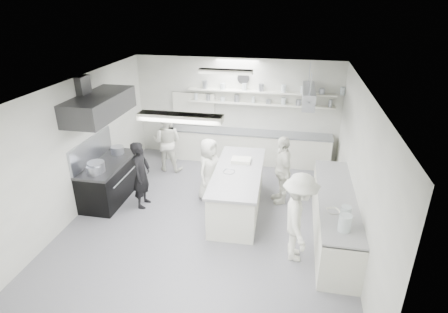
% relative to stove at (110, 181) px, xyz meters
% --- Properties ---
extents(floor, '(6.00, 7.00, 0.02)m').
position_rel_stove_xyz_m(floor, '(2.60, -0.40, -0.46)').
color(floor, gray).
rests_on(floor, ground).
extents(ceiling, '(6.00, 7.00, 0.02)m').
position_rel_stove_xyz_m(ceiling, '(2.60, -0.40, 2.56)').
color(ceiling, silver).
rests_on(ceiling, wall_back).
extents(wall_back, '(6.00, 0.04, 3.00)m').
position_rel_stove_xyz_m(wall_back, '(2.60, 3.10, 1.05)').
color(wall_back, silver).
rests_on(wall_back, floor).
extents(wall_front, '(6.00, 0.04, 3.00)m').
position_rel_stove_xyz_m(wall_front, '(2.60, -3.90, 1.05)').
color(wall_front, silver).
rests_on(wall_front, floor).
extents(wall_left, '(0.04, 7.00, 3.00)m').
position_rel_stove_xyz_m(wall_left, '(-0.40, -0.40, 1.05)').
color(wall_left, silver).
rests_on(wall_left, floor).
extents(wall_right, '(0.04, 7.00, 3.00)m').
position_rel_stove_xyz_m(wall_right, '(5.60, -0.40, 1.05)').
color(wall_right, silver).
rests_on(wall_right, floor).
extents(stove, '(0.80, 1.80, 0.90)m').
position_rel_stove_xyz_m(stove, '(0.00, 0.00, 0.00)').
color(stove, black).
rests_on(stove, floor).
extents(exhaust_hood, '(0.85, 2.00, 0.50)m').
position_rel_stove_xyz_m(exhaust_hood, '(0.00, -0.00, 1.90)').
color(exhaust_hood, '#353536').
rests_on(exhaust_hood, wall_left).
extents(back_counter, '(5.00, 0.60, 0.92)m').
position_rel_stove_xyz_m(back_counter, '(2.90, 2.80, 0.01)').
color(back_counter, white).
rests_on(back_counter, floor).
extents(shelf_lower, '(4.20, 0.26, 0.04)m').
position_rel_stove_xyz_m(shelf_lower, '(3.30, 2.97, 1.30)').
color(shelf_lower, white).
rests_on(shelf_lower, wall_back).
extents(shelf_upper, '(4.20, 0.26, 0.04)m').
position_rel_stove_xyz_m(shelf_upper, '(3.30, 2.97, 1.65)').
color(shelf_upper, white).
rests_on(shelf_upper, wall_back).
extents(pass_through_window, '(1.30, 0.04, 1.00)m').
position_rel_stove_xyz_m(pass_through_window, '(1.30, 3.08, 1.00)').
color(pass_through_window, black).
rests_on(pass_through_window, wall_back).
extents(wall_clock, '(0.32, 0.05, 0.32)m').
position_rel_stove_xyz_m(wall_clock, '(2.80, 3.06, 2.00)').
color(wall_clock, white).
rests_on(wall_clock, wall_back).
extents(right_counter, '(0.74, 3.30, 0.94)m').
position_rel_stove_xyz_m(right_counter, '(5.25, -0.60, 0.02)').
color(right_counter, white).
rests_on(right_counter, floor).
extents(pot_rack, '(0.30, 1.60, 0.40)m').
position_rel_stove_xyz_m(pot_rack, '(4.60, 2.00, 1.85)').
color(pot_rack, '#9EA2AD').
rests_on(pot_rack, ceiling).
extents(light_fixture_front, '(1.30, 0.25, 0.10)m').
position_rel_stove_xyz_m(light_fixture_front, '(2.60, -2.20, 2.49)').
color(light_fixture_front, white).
rests_on(light_fixture_front, ceiling).
extents(light_fixture_rear, '(1.30, 0.25, 0.10)m').
position_rel_stove_xyz_m(light_fixture_rear, '(2.60, 1.40, 2.49)').
color(light_fixture_rear, white).
rests_on(light_fixture_rear, ceiling).
extents(prep_island, '(1.06, 2.64, 0.96)m').
position_rel_stove_xyz_m(prep_island, '(3.14, 0.07, 0.03)').
color(prep_island, white).
rests_on(prep_island, floor).
extents(stove_pot, '(0.38, 0.38, 0.28)m').
position_rel_stove_xyz_m(stove_pot, '(0.00, -0.49, 0.60)').
color(stove_pot, '#9EA2AD').
rests_on(stove_pot, stove).
extents(cook_stove, '(0.39, 0.59, 1.62)m').
position_rel_stove_xyz_m(cook_stove, '(0.92, -0.18, 0.36)').
color(cook_stove, black).
rests_on(cook_stove, floor).
extents(cook_back, '(0.85, 0.68, 1.71)m').
position_rel_stove_xyz_m(cook_back, '(0.86, 1.80, 0.41)').
color(cook_back, white).
rests_on(cook_back, floor).
extents(cook_island_left, '(0.73, 0.88, 1.55)m').
position_rel_stove_xyz_m(cook_island_left, '(2.38, 0.46, 0.33)').
color(cook_island_left, white).
rests_on(cook_island_left, floor).
extents(cook_island_right, '(0.68, 1.06, 1.68)m').
position_rel_stove_xyz_m(cook_island_right, '(4.11, 0.64, 0.39)').
color(cook_island_right, white).
rests_on(cook_island_right, floor).
extents(cook_right, '(0.76, 1.20, 1.76)m').
position_rel_stove_xyz_m(cook_right, '(4.51, -1.40, 0.43)').
color(cook_right, white).
rests_on(cook_right, floor).
extents(bowl_island_a, '(0.30, 0.30, 0.06)m').
position_rel_stove_xyz_m(bowl_island_a, '(2.96, -0.04, 0.55)').
color(bowl_island_a, '#9EA2AD').
rests_on(bowl_island_a, prep_island).
extents(bowl_island_b, '(0.24, 0.24, 0.06)m').
position_rel_stove_xyz_m(bowl_island_b, '(3.06, 0.58, 0.54)').
color(bowl_island_b, white).
rests_on(bowl_island_b, prep_island).
extents(bowl_right, '(0.31, 0.31, 0.06)m').
position_rel_stove_xyz_m(bowl_right, '(5.12, -1.21, 0.52)').
color(bowl_right, white).
rests_on(bowl_right, right_counter).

